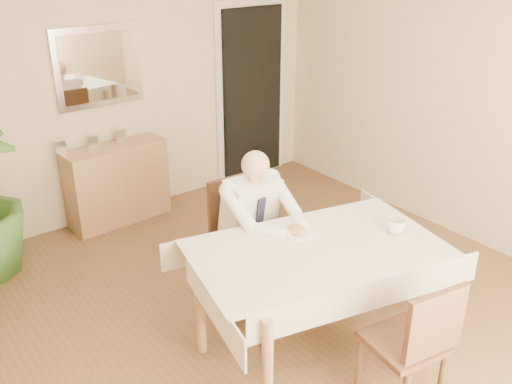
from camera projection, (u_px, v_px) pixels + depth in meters
room at (288, 162)px, 3.82m from camera, size 5.00×5.02×2.60m
doorway at (252, 94)px, 6.58m from camera, size 0.96×0.07×2.10m
mirror at (99, 67)px, 5.36m from camera, size 0.86×0.04×0.76m
dining_table at (317, 258)px, 3.89m from camera, size 1.94×1.40×0.75m
chair_far at (241, 228)px, 4.59m from camera, size 0.46×0.46×0.94m
chair_near at (416, 340)px, 3.37m from camera, size 0.48×0.48×0.89m
seated_man at (263, 224)px, 4.31m from camera, size 0.48×0.72×1.24m
plate at (296, 232)px, 4.04m from camera, size 0.26×0.26×0.02m
food at (297, 229)px, 4.03m from camera, size 0.14×0.14×0.06m
knife at (306, 232)px, 4.01m from camera, size 0.01×0.13×0.01m
fork at (298, 235)px, 3.97m from camera, size 0.01×0.13×0.01m
coffee_mug at (396, 226)px, 4.03m from camera, size 0.16×0.16×0.11m
sideboard at (118, 184)px, 5.73m from camera, size 1.02×0.39×0.80m
photo_frame_left at (61, 148)px, 5.30m from camera, size 0.10×0.02×0.14m
photo_frame_center at (93, 143)px, 5.43m from camera, size 0.10×0.02×0.14m
photo_frame_right at (121, 137)px, 5.61m from camera, size 0.10×0.02×0.14m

